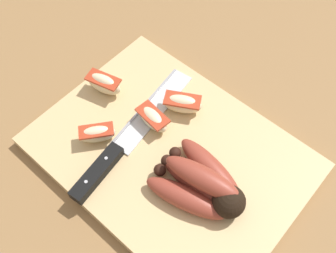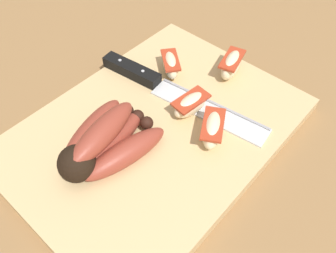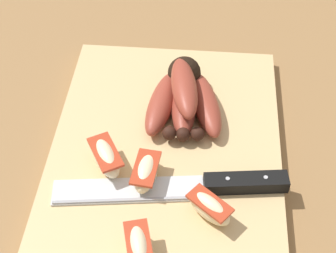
{
  "view_description": "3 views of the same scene",
  "coord_description": "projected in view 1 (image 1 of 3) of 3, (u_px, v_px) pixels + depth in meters",
  "views": [
    {
      "loc": [
        0.19,
        -0.22,
        0.55
      ],
      "look_at": [
        -0.02,
        0.02,
        0.04
      ],
      "focal_mm": 42.22,
      "sensor_mm": 36.0,
      "label": 1
    },
    {
      "loc": [
        0.22,
        0.21,
        0.39
      ],
      "look_at": [
        -0.0,
        0.02,
        0.03
      ],
      "focal_mm": 37.32,
      "sensor_mm": 36.0,
      "label": 2
    },
    {
      "loc": [
        -0.43,
        -0.04,
        0.53
      ],
      "look_at": [
        0.02,
        -0.01,
        0.04
      ],
      "focal_mm": 55.46,
      "sensor_mm": 36.0,
      "label": 3
    }
  ],
  "objects": [
    {
      "name": "apple_wedge_middle",
      "position": [
        97.0,
        134.0,
        0.6
      ],
      "size": [
        0.05,
        0.06,
        0.03
      ],
      "color": "beige",
      "rests_on": "cutting_board"
    },
    {
      "name": "apple_wedge_near",
      "position": [
        104.0,
        84.0,
        0.65
      ],
      "size": [
        0.06,
        0.04,
        0.04
      ],
      "color": "beige",
      "rests_on": "cutting_board"
    },
    {
      "name": "ground_plane",
      "position": [
        173.0,
        155.0,
        0.62
      ],
      "size": [
        6.0,
        6.0,
        0.0
      ],
      "primitive_type": "plane",
      "color": "olive"
    },
    {
      "name": "cutting_board",
      "position": [
        171.0,
        155.0,
        0.61
      ],
      "size": [
        0.4,
        0.29,
        0.02
      ],
      "primitive_type": "cube",
      "color": "tan",
      "rests_on": "ground_plane"
    },
    {
      "name": "banana_bunch",
      "position": [
        203.0,
        184.0,
        0.55
      ],
      "size": [
        0.14,
        0.12,
        0.05
      ],
      "color": "black",
      "rests_on": "cutting_board"
    },
    {
      "name": "apple_wedge_far",
      "position": [
        182.0,
        104.0,
        0.63
      ],
      "size": [
        0.07,
        0.05,
        0.03
      ],
      "color": "beige",
      "rests_on": "cutting_board"
    },
    {
      "name": "chefs_knife",
      "position": [
        118.0,
        149.0,
        0.6
      ],
      "size": [
        0.06,
        0.28,
        0.02
      ],
      "color": "silver",
      "rests_on": "cutting_board"
    },
    {
      "name": "apple_wedge_extra",
      "position": [
        153.0,
        118.0,
        0.61
      ],
      "size": [
        0.06,
        0.03,
        0.03
      ],
      "color": "beige",
      "rests_on": "cutting_board"
    }
  ]
}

